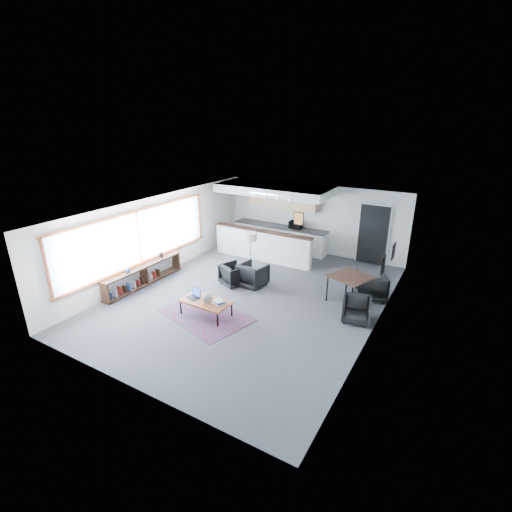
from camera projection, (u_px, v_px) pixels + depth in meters
The scene contains 21 objects.
room at pixel (252, 255), 10.37m from camera, with size 7.02×9.02×2.62m.
window at pixel (139, 239), 11.23m from camera, with size 0.10×5.95×1.66m.
console at pixel (143, 276), 11.43m from camera, with size 0.35×3.00×0.80m.
kitchenette at pixel (275, 217), 13.90m from camera, with size 4.20×1.96×2.60m.
doorway at pixel (373, 234), 12.93m from camera, with size 1.10×0.12×2.15m.
track_light at pixel (271, 196), 11.99m from camera, with size 1.60×0.07×0.15m.
wall_art_lower at pixel (383, 265), 8.97m from camera, with size 0.03×0.38×0.48m.
wall_art_upper at pixel (394, 251), 10.03m from camera, with size 0.03×0.34×0.44m.
kilim_rug at pixel (206, 315), 9.80m from camera, with size 2.64×2.12×0.01m.
coffee_table at pixel (206, 302), 9.66m from camera, with size 1.33×0.74×0.43m.
laptop at pixel (195, 295), 9.82m from camera, with size 0.38×0.34×0.23m.
ceramic_pot at pixel (207, 298), 9.52m from camera, with size 0.25×0.25×0.25m.
book_stack at pixel (219, 302), 9.48m from camera, with size 0.38×0.34×0.10m.
coaster at pixel (201, 305), 9.44m from camera, with size 0.10×0.10×0.01m.
armchair_left at pixel (234, 273), 11.49m from camera, with size 0.71×0.66×0.73m, color black.
armchair_right at pixel (253, 274), 11.40m from camera, with size 0.77×0.72×0.79m, color black.
floor_lamp at pixel (251, 238), 11.91m from camera, with size 0.43×0.43×1.44m.
dining_table at pixel (350, 278), 10.23m from camera, with size 1.25×1.25×0.81m.
dining_chair_near at pixel (356, 310), 9.45m from camera, with size 0.58×0.54×0.60m, color black.
dining_chair_far at pixel (371, 287), 10.61m from camera, with size 0.70×0.66×0.72m, color black.
microwave at pixel (296, 224), 14.05m from camera, with size 0.49×0.27×0.33m, color black.
Camera 1 is at (5.01, -8.32, 4.94)m, focal length 26.00 mm.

